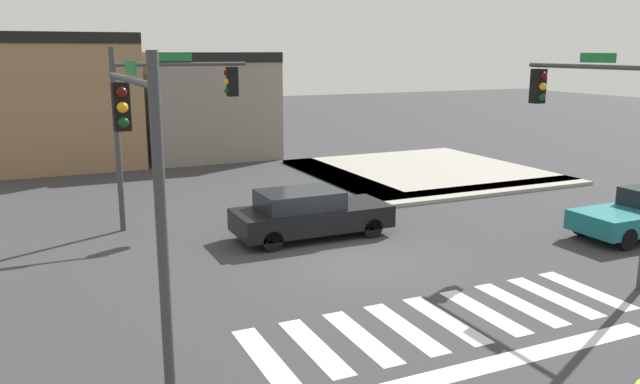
{
  "coord_description": "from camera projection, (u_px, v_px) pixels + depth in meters",
  "views": [
    {
      "loc": [
        -7.77,
        -14.94,
        5.62
      ],
      "look_at": [
        -0.17,
        1.48,
        1.6
      ],
      "focal_mm": 36.01,
      "sensor_mm": 36.0,
      "label": 1
    }
  ],
  "objects": [
    {
      "name": "curb_corner_northeast",
      "position": [
        418.0,
        173.0,
        29.45
      ],
      "size": [
        10.0,
        10.6,
        0.15
      ],
      "color": "#9E998E",
      "rests_on": "ground_plane"
    },
    {
      "name": "traffic_signal_southwest",
      "position": [
        140.0,
        156.0,
        11.08
      ],
      "size": [
        0.32,
        4.73,
        5.62
      ],
      "rotation": [
        0.0,
        0.0,
        1.57
      ],
      "color": "#383A3D",
      "rests_on": "ground_plane"
    },
    {
      "name": "crosswalk_near",
      "position": [
        445.0,
        320.0,
        13.66
      ],
      "size": [
        8.64,
        2.65,
        0.01
      ],
      "color": "silver",
      "rests_on": "ground_plane"
    },
    {
      "name": "traffic_signal_southeast",
      "position": [
        599.0,
        121.0,
        16.08
      ],
      "size": [
        0.32,
        4.3,
        5.64
      ],
      "rotation": [
        0.0,
        0.0,
        1.57
      ],
      "color": "#383A3D",
      "rests_on": "ground_plane"
    },
    {
      "name": "storefront_row",
      "position": [
        122.0,
        102.0,
        32.84
      ],
      "size": [
        14.45,
        6.74,
        6.41
      ],
      "color": "#93704C",
      "rests_on": "ground_plane"
    },
    {
      "name": "car_black",
      "position": [
        309.0,
        213.0,
        19.51
      ],
      "size": [
        4.78,
        1.93,
        1.49
      ],
      "color": "black",
      "rests_on": "ground_plane"
    },
    {
      "name": "ground_plane",
      "position": [
        348.0,
        259.0,
        17.65
      ],
      "size": [
        120.0,
        120.0,
        0.0
      ],
      "primitive_type": "plane",
      "color": "#353538"
    },
    {
      "name": "traffic_signal_northwest",
      "position": [
        168.0,
        107.0,
        20.25
      ],
      "size": [
        4.28,
        0.32,
        5.7
      ],
      "color": "#383A3D",
      "rests_on": "ground_plane"
    }
  ]
}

